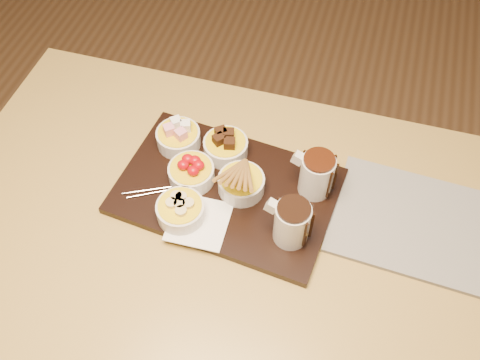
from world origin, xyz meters
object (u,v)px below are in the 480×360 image
(pitcher_milk_chocolate, at_px, (317,175))
(newspaper, at_px, (409,222))
(pitcher_dark_chocolate, at_px, (292,223))
(dining_table, at_px, (216,244))
(serving_board, at_px, (227,191))
(bowl_strawberries, at_px, (191,174))

(pitcher_milk_chocolate, relative_size, newspaper, 0.31)
(pitcher_dark_chocolate, distance_m, pitcher_milk_chocolate, 0.13)
(pitcher_dark_chocolate, bearing_deg, pitcher_milk_chocolate, 85.60)
(pitcher_milk_chocolate, bearing_deg, dining_table, -139.28)
(serving_board, height_order, bowl_strawberries, bowl_strawberries)
(serving_board, xyz_separation_m, pitcher_dark_chocolate, (0.16, -0.08, 0.06))
(dining_table, xyz_separation_m, pitcher_milk_chocolate, (0.19, 0.13, 0.17))
(dining_table, xyz_separation_m, newspaper, (0.39, 0.11, 0.10))
(pitcher_dark_chocolate, xyz_separation_m, pitcher_milk_chocolate, (0.02, 0.13, 0.00))
(bowl_strawberries, bearing_deg, newspaper, 3.62)
(serving_board, xyz_separation_m, bowl_strawberries, (-0.08, 0.00, 0.03))
(dining_table, distance_m, pitcher_dark_chocolate, 0.23)
(bowl_strawberries, distance_m, pitcher_dark_chocolate, 0.25)
(pitcher_dark_chocolate, bearing_deg, newspaper, 31.34)
(dining_table, bearing_deg, serving_board, 87.03)
(bowl_strawberries, height_order, pitcher_dark_chocolate, pitcher_dark_chocolate)
(dining_table, distance_m, newspaper, 0.42)
(dining_table, height_order, pitcher_milk_chocolate, pitcher_milk_chocolate)
(pitcher_milk_chocolate, bearing_deg, pitcher_dark_chocolate, -94.40)
(dining_table, relative_size, pitcher_milk_chocolate, 12.31)
(bowl_strawberries, relative_size, pitcher_milk_chocolate, 1.03)
(dining_table, height_order, serving_board, serving_board)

